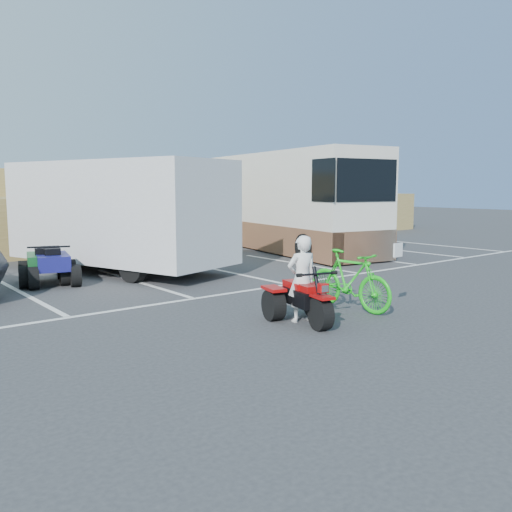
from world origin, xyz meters
TOP-DOWN VIEW (x-y plane):
  - ground at (0.00, 0.00)m, footprint 100.00×100.00m
  - parking_stripes at (0.87, 4.07)m, footprint 28.00×5.16m
  - grass_embankment at (0.00, 15.48)m, footprint 40.00×8.50m
  - red_trike_atv at (0.41, -0.61)m, footprint 1.46×1.73m
  - rider at (0.44, -0.46)m, footprint 0.64×0.50m
  - green_dirt_bike at (1.82, -0.36)m, footprint 0.67×1.97m
  - cargo_trailer at (0.43, 6.97)m, footprint 4.53×7.08m
  - rv_motorhome at (7.76, 8.34)m, footprint 4.30×10.21m
  - quad_atv_blue at (-1.78, 6.00)m, footprint 1.50×1.79m
  - quad_atv_green at (-1.91, 6.32)m, footprint 1.50×1.77m

SIDE VIEW (x-z plane):
  - ground at x=0.00m, z-range 0.00..0.00m
  - red_trike_atv at x=0.41m, z-range -0.48..0.48m
  - quad_atv_blue at x=-1.78m, z-range -0.51..0.51m
  - quad_atv_green at x=-1.91m, z-range -0.50..0.50m
  - parking_stripes at x=0.87m, z-range 0.00..0.01m
  - green_dirt_bike at x=1.82m, z-range 0.00..1.17m
  - rider at x=0.44m, z-range 0.00..1.54m
  - grass_embankment at x=0.00m, z-range -0.13..2.97m
  - rv_motorhome at x=7.76m, z-range -0.23..3.33m
  - cargo_trailer at x=0.43m, z-range 0.13..3.20m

